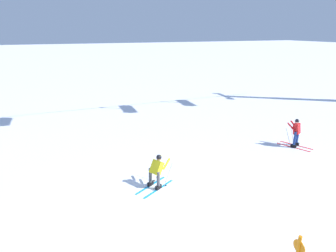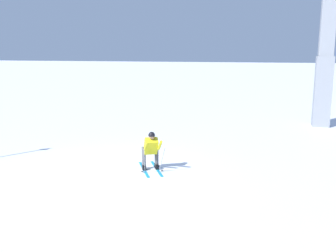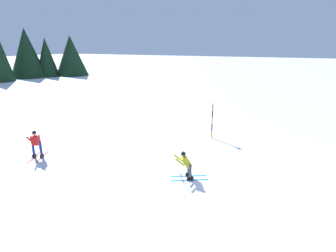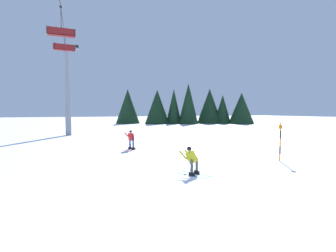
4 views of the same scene
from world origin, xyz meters
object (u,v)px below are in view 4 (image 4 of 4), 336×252
Objects in this scene: lift_tower_far at (68,97)px; trail_marker_pole at (280,141)px; chairlift_seat_middle at (61,32)px; chairlift_seat_fourth at (64,47)px; skier_distant_uphill at (131,138)px; skier_carving_main at (192,159)px.

lift_tower_far is 25.20m from trail_marker_pole.
chairlift_seat_fourth is at bearing 0.00° from chairlift_seat_middle.
chairlift_seat_middle is at bearing 63.05° from skier_distant_uphill.
skier_distant_uphill is at bearing -160.49° from lift_tower_far.
skier_carving_main is 15.12m from chairlift_seat_middle.
skier_distant_uphill is at bearing -116.95° from chairlift_seat_middle.
trail_marker_pole reaches higher than skier_carving_main.
lift_tower_far is 4.86× the size of trail_marker_pole.
chairlift_seat_fourth is at bearing 20.51° from skier_carving_main.
chairlift_seat_middle and chairlift_seat_fourth have the same top height.
skier_carving_main is at bearing -150.89° from chairlift_seat_middle.
lift_tower_far is 6.36× the size of skier_distant_uphill.
skier_carving_main is 0.81× the size of chairlift_seat_fourth.
skier_carving_main is 19.35m from chairlift_seat_fourth.
chairlift_seat_middle reaches higher than trail_marker_pole.
skier_distant_uphill is at bearing 7.46° from skier_carving_main.
chairlift_seat_middle is at bearing 50.57° from trail_marker_pole.
trail_marker_pole is 1.31× the size of skier_distant_uphill.
chairlift_seat_fourth reaches higher than trail_marker_pole.
lift_tower_far is 15.36m from skier_distant_uphill.
chairlift_seat_fourth is (-6.16, 0.00, 4.64)m from lift_tower_far.
chairlift_seat_fourth reaches higher than skier_carving_main.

